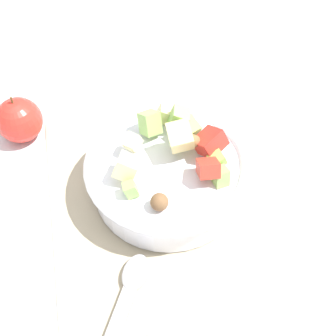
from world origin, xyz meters
name	(u,v)px	position (x,y,z in m)	size (l,w,h in m)	color
ground_plane	(166,197)	(0.00, 0.00, 0.00)	(2.40, 2.40, 0.00)	silver
placemat	(166,196)	(0.00, 0.00, 0.00)	(0.42, 0.37, 0.01)	tan
salad_bowl	(168,171)	(-0.01, 0.01, 0.05)	(0.26, 0.26, 0.13)	white
serving_spoon	(124,305)	(0.17, -0.10, 0.01)	(0.21, 0.14, 0.01)	#B7B7BC
whole_apple	(19,120)	(-0.19, -0.22, 0.04)	(0.08, 0.08, 0.09)	red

